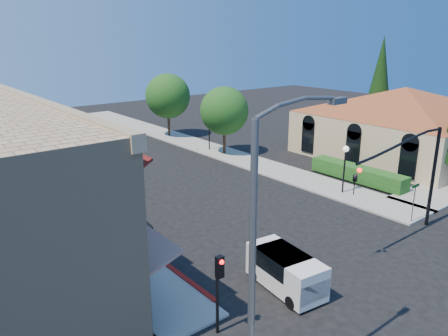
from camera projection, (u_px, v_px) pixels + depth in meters
ground at (371, 279)px, 20.46m from camera, size 120.00×120.00×0.00m
sidewalk_left at (17, 176)px, 35.36m from camera, size 3.50×50.00×0.12m
sidewalk_right at (194, 144)px, 45.84m from camera, size 3.50×50.00×0.12m
curb_red_strip at (156, 259)px, 22.30m from camera, size 0.25×10.00×0.06m
mission_building at (403, 115)px, 41.12m from camera, size 30.12×30.12×6.40m
hedge at (357, 181)px, 34.18m from camera, size 1.40×8.00×1.10m
conifer_far at (380, 79)px, 48.81m from camera, size 3.20×3.20×11.00m
street_tree_a at (224, 111)px, 40.93m from camera, size 4.56×4.56×6.48m
street_tree_b at (168, 96)px, 48.30m from camera, size 4.94×4.94×7.02m
signal_mast_arm at (416, 166)px, 23.90m from camera, size 8.01×0.39×6.00m
secondary_signal at (219, 280)px, 16.05m from camera, size 0.28×0.42×3.32m
cobra_streetlight at (262, 252)px, 11.96m from camera, size 3.60×0.25×9.31m
street_name_sign at (414, 197)px, 26.10m from camera, size 0.80×0.06×2.50m
lamppost_left_near at (124, 218)px, 20.55m from camera, size 0.44×0.44×3.57m
lamppost_left_far at (35, 156)px, 31.00m from camera, size 0.44×0.44×3.57m
lamppost_right_near at (345, 157)px, 30.73m from camera, size 0.44×0.44×3.57m
lamppost_right_far at (209, 123)px, 42.67m from camera, size 0.44×0.44×3.57m
white_van at (286, 269)px, 19.39m from camera, size 2.13×4.03×1.71m
parked_car_a at (132, 220)px, 25.53m from camera, size 1.52×3.53×1.19m
parked_car_b at (104, 185)px, 31.60m from camera, size 1.62×3.65×1.16m
parked_car_c at (76, 171)px, 34.46m from camera, size 2.53×4.96×1.38m
parked_car_d at (33, 153)px, 39.91m from camera, size 2.78×5.05×1.34m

